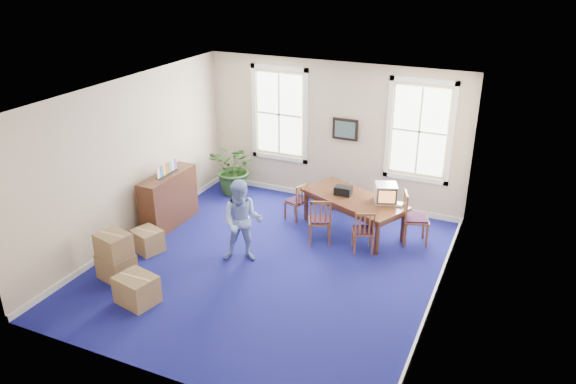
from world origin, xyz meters
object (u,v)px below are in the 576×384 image
at_px(crt_tv, 386,193).
at_px(cardboard_boxes, 130,255).
at_px(conference_table, 353,214).
at_px(man, 242,222).
at_px(potted_plant, 235,169).
at_px(credenza, 169,199).
at_px(chair_near_left, 320,219).

relative_size(crt_tv, cardboard_boxes, 0.28).
relative_size(conference_table, man, 1.36).
distance_m(man, potted_plant, 3.15).
bearing_deg(conference_table, cardboard_boxes, -107.15).
bearing_deg(conference_table, credenza, -135.32).
xyz_separation_m(man, potted_plant, (-1.65, 2.68, -0.17)).
distance_m(credenza, cardboard_boxes, 2.13).
bearing_deg(chair_near_left, potted_plant, -51.82).
distance_m(man, credenza, 2.22).
relative_size(man, cardboard_boxes, 1.00).
relative_size(conference_table, cardboard_boxes, 1.36).
bearing_deg(man, potted_plant, 101.27).
xyz_separation_m(conference_table, credenza, (-3.59, -1.32, 0.22)).
bearing_deg(man, chair_near_left, 30.01).
bearing_deg(cardboard_boxes, chair_near_left, 45.86).
bearing_deg(potted_plant, crt_tv, -9.64).
bearing_deg(crt_tv, chair_near_left, -165.02).
height_order(crt_tv, man, man).
bearing_deg(potted_plant, chair_near_left, -27.99).
height_order(conference_table, chair_near_left, chair_near_left).
height_order(conference_table, crt_tv, crt_tv).
distance_m(conference_table, chair_near_left, 0.87).
xyz_separation_m(man, cardboard_boxes, (-1.50, -1.37, -0.34)).
bearing_deg(conference_table, crt_tv, 28.88).
distance_m(man, cardboard_boxes, 2.06).
relative_size(chair_near_left, potted_plant, 0.77).
bearing_deg(credenza, cardboard_boxes, -73.18).
bearing_deg(cardboard_boxes, crt_tv, 43.22).
height_order(man, cardboard_boxes, man).
relative_size(conference_table, crt_tv, 4.79).
distance_m(crt_tv, potted_plant, 3.84).
distance_m(chair_near_left, cardboard_boxes, 3.65).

